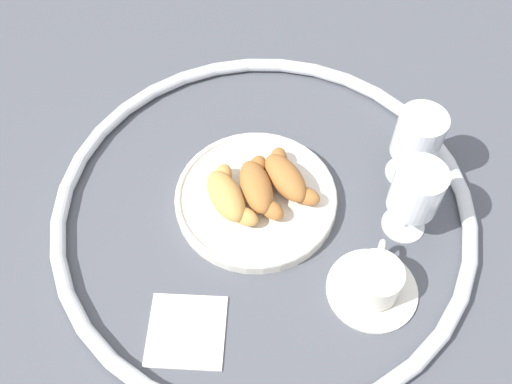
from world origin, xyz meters
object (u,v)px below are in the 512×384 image
object	(u,v)px
pastry_plate	(256,198)
folded_napkin	(186,331)
coffee_cup_near	(375,282)
juice_glass_left	(418,137)
croissant_extra	(287,177)
croissant_large	(228,196)
juice_glass_right	(416,192)
croissant_small	(258,187)

from	to	relation	value
pastry_plate	folded_napkin	size ratio (longest dim) A/B	2.38
coffee_cup_near	juice_glass_left	size ratio (longest dim) A/B	0.97
croissant_extra	coffee_cup_near	bearing A→B (deg)	41.52
pastry_plate	folded_napkin	distance (m)	0.24
croissant_extra	coffee_cup_near	xyz separation A→B (m)	(0.16, 0.14, -0.02)
pastry_plate	croissant_extra	xyz separation A→B (m)	(-0.02, 0.05, 0.03)
coffee_cup_near	croissant_large	bearing A→B (deg)	-116.39
juice_glass_right	croissant_small	bearing A→B (deg)	-94.64
juice_glass_right	folded_napkin	world-z (taller)	juice_glass_right
pastry_plate	croissant_small	xyz separation A→B (m)	(-0.00, 0.00, 0.03)
coffee_cup_near	juice_glass_right	distance (m)	0.14
coffee_cup_near	juice_glass_right	xyz separation A→B (m)	(-0.12, 0.05, 0.07)
juice_glass_left	folded_napkin	size ratio (longest dim) A/B	1.27
coffee_cup_near	folded_napkin	xyz separation A→B (m)	(0.09, -0.26, -0.02)
pastry_plate	croissant_small	bearing A→B (deg)	111.37
croissant_extra	folded_napkin	bearing A→B (deg)	-25.46
juice_glass_right	folded_napkin	xyz separation A→B (m)	(0.21, -0.31, -0.09)
croissant_extra	folded_napkin	distance (m)	0.28
coffee_cup_near	folded_napkin	size ratio (longest dim) A/B	1.24
croissant_small	coffee_cup_near	bearing A→B (deg)	53.69
coffee_cup_near	pastry_plate	bearing A→B (deg)	-125.64
croissant_large	coffee_cup_near	size ratio (longest dim) A/B	0.89
croissant_extra	coffee_cup_near	distance (m)	0.21
pastry_plate	folded_napkin	bearing A→B (deg)	-17.81
croissant_small	juice_glass_left	distance (m)	0.26
croissant_small	croissant_extra	world-z (taller)	same
croissant_large	croissant_small	distance (m)	0.05
croissant_small	coffee_cup_near	world-z (taller)	croissant_small
croissant_extra	juice_glass_left	size ratio (longest dim) A/B	0.85
coffee_cup_near	croissant_small	bearing A→B (deg)	-126.31
pastry_plate	juice_glass_right	world-z (taller)	juice_glass_right
croissant_large	coffee_cup_near	distance (m)	0.26
croissant_large	folded_napkin	xyz separation A→B (m)	(0.21, -0.03, -0.04)
croissant_large	juice_glass_right	bearing A→B (deg)	90.61
juice_glass_left	juice_glass_right	world-z (taller)	same
croissant_large	juice_glass_left	size ratio (longest dim) A/B	0.86
pastry_plate	juice_glass_right	xyz separation A→B (m)	(0.02, 0.24, 0.08)
croissant_small	croissant_large	bearing A→B (deg)	-63.89
coffee_cup_near	juice_glass_left	world-z (taller)	juice_glass_left
croissant_extra	juice_glass_left	xyz separation A→B (m)	(-0.06, 0.20, 0.05)
croissant_extra	juice_glass_left	distance (m)	0.21
juice_glass_left	folded_napkin	bearing A→B (deg)	-45.14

